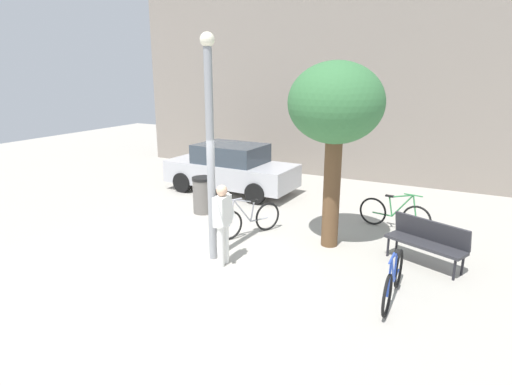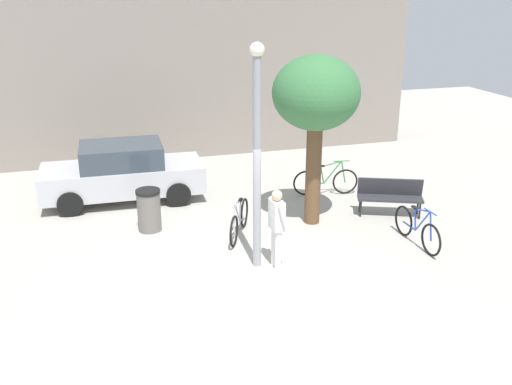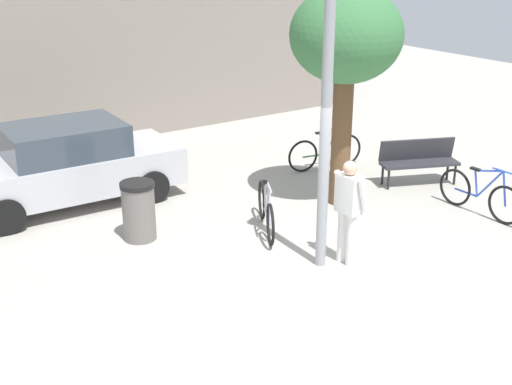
{
  "view_description": "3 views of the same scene",
  "coord_description": "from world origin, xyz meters",
  "px_view_note": "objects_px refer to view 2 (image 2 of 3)",
  "views": [
    {
      "loc": [
        4.95,
        -6.83,
        3.81
      ],
      "look_at": [
        0.72,
        1.24,
        1.25
      ],
      "focal_mm": 30.69,
      "sensor_mm": 36.0,
      "label": 1
    },
    {
      "loc": [
        -2.79,
        -9.89,
        5.46
      ],
      "look_at": [
        0.52,
        1.37,
        1.18
      ],
      "focal_mm": 40.13,
      "sensor_mm": 36.0,
      "label": 2
    },
    {
      "loc": [
        -5.77,
        -6.8,
        4.72
      ],
      "look_at": [
        0.03,
        1.78,
        0.76
      ],
      "focal_mm": 46.53,
      "sensor_mm": 36.0,
      "label": 3
    }
  ],
  "objects_px": {
    "person_by_lamppost": "(277,223)",
    "bicycle_green": "(326,181)",
    "lamppost": "(257,149)",
    "bicycle_silver": "(239,221)",
    "trash_bin": "(149,210)",
    "parked_car_silver": "(123,172)",
    "bicycle_blue": "(417,229)",
    "plaza_tree": "(316,97)",
    "park_bench": "(390,194)"
  },
  "relations": [
    {
      "from": "lamppost",
      "to": "park_bench",
      "type": "bearing_deg",
      "value": 23.64
    },
    {
      "from": "lamppost",
      "to": "person_by_lamppost",
      "type": "distance_m",
      "value": 1.58
    },
    {
      "from": "lamppost",
      "to": "parked_car_silver",
      "type": "distance_m",
      "value": 5.49
    },
    {
      "from": "bicycle_green",
      "to": "person_by_lamppost",
      "type": "bearing_deg",
      "value": -125.62
    },
    {
      "from": "plaza_tree",
      "to": "trash_bin",
      "type": "bearing_deg",
      "value": 170.81
    },
    {
      "from": "bicycle_green",
      "to": "plaza_tree",
      "type": "bearing_deg",
      "value": -122.43
    },
    {
      "from": "plaza_tree",
      "to": "trash_bin",
      "type": "height_order",
      "value": "plaza_tree"
    },
    {
      "from": "person_by_lamppost",
      "to": "bicycle_silver",
      "type": "xyz_separation_m",
      "value": [
        -0.34,
        1.69,
        -0.58
      ]
    },
    {
      "from": "parked_car_silver",
      "to": "bicycle_green",
      "type": "bearing_deg",
      "value": -11.99
    },
    {
      "from": "person_by_lamppost",
      "to": "plaza_tree",
      "type": "relative_size",
      "value": 0.42
    },
    {
      "from": "lamppost",
      "to": "bicycle_silver",
      "type": "height_order",
      "value": "lamppost"
    },
    {
      "from": "bicycle_green",
      "to": "parked_car_silver",
      "type": "distance_m",
      "value": 5.49
    },
    {
      "from": "bicycle_silver",
      "to": "bicycle_blue",
      "type": "bearing_deg",
      "value": -23.24
    },
    {
      "from": "park_bench",
      "to": "bicycle_green",
      "type": "relative_size",
      "value": 0.93
    },
    {
      "from": "person_by_lamppost",
      "to": "bicycle_green",
      "type": "bearing_deg",
      "value": 54.38
    },
    {
      "from": "bicycle_silver",
      "to": "trash_bin",
      "type": "bearing_deg",
      "value": 154.43
    },
    {
      "from": "park_bench",
      "to": "bicycle_silver",
      "type": "xyz_separation_m",
      "value": [
        -3.96,
        -0.23,
        -0.16
      ]
    },
    {
      "from": "lamppost",
      "to": "trash_bin",
      "type": "height_order",
      "value": "lamppost"
    },
    {
      "from": "bicycle_silver",
      "to": "parked_car_silver",
      "type": "distance_m",
      "value": 3.96
    },
    {
      "from": "lamppost",
      "to": "park_bench",
      "type": "height_order",
      "value": "lamppost"
    },
    {
      "from": "bicycle_green",
      "to": "trash_bin",
      "type": "relative_size",
      "value": 1.78
    },
    {
      "from": "lamppost",
      "to": "bicycle_blue",
      "type": "xyz_separation_m",
      "value": [
        3.67,
        -0.06,
        -2.11
      ]
    },
    {
      "from": "person_by_lamppost",
      "to": "parked_car_silver",
      "type": "bearing_deg",
      "value": 119.13
    },
    {
      "from": "bicycle_silver",
      "to": "parked_car_silver",
      "type": "relative_size",
      "value": 0.38
    },
    {
      "from": "person_by_lamppost",
      "to": "plaza_tree",
      "type": "xyz_separation_m",
      "value": [
        1.57,
        1.99,
        2.1
      ]
    },
    {
      "from": "person_by_lamppost",
      "to": "bicycle_blue",
      "type": "height_order",
      "value": "person_by_lamppost"
    },
    {
      "from": "bicycle_blue",
      "to": "parked_car_silver",
      "type": "relative_size",
      "value": 0.43
    },
    {
      "from": "plaza_tree",
      "to": "parked_car_silver",
      "type": "distance_m",
      "value": 5.62
    },
    {
      "from": "park_bench",
      "to": "bicycle_green",
      "type": "bearing_deg",
      "value": 118.45
    },
    {
      "from": "person_by_lamppost",
      "to": "bicycle_blue",
      "type": "relative_size",
      "value": 0.92
    },
    {
      "from": "park_bench",
      "to": "trash_bin",
      "type": "xyz_separation_m",
      "value": [
        -5.89,
        0.69,
        -0.04
      ]
    },
    {
      "from": "parked_car_silver",
      "to": "plaza_tree",
      "type": "bearing_deg",
      "value": -33.74
    },
    {
      "from": "bicycle_blue",
      "to": "bicycle_silver",
      "type": "xyz_separation_m",
      "value": [
        -3.65,
        1.57,
        0.0
      ]
    },
    {
      "from": "trash_bin",
      "to": "bicycle_green",
      "type": "bearing_deg",
      "value": 12.49
    },
    {
      "from": "plaza_tree",
      "to": "bicycle_silver",
      "type": "height_order",
      "value": "plaza_tree"
    },
    {
      "from": "lamppost",
      "to": "parked_car_silver",
      "type": "bearing_deg",
      "value": 116.6
    },
    {
      "from": "bicycle_silver",
      "to": "bicycle_green",
      "type": "relative_size",
      "value": 0.91
    },
    {
      "from": "person_by_lamppost",
      "to": "parked_car_silver",
      "type": "relative_size",
      "value": 0.39
    },
    {
      "from": "person_by_lamppost",
      "to": "trash_bin",
      "type": "distance_m",
      "value": 3.49
    },
    {
      "from": "parked_car_silver",
      "to": "trash_bin",
      "type": "height_order",
      "value": "parked_car_silver"
    },
    {
      "from": "plaza_tree",
      "to": "parked_car_silver",
      "type": "bearing_deg",
      "value": 146.26
    },
    {
      "from": "lamppost",
      "to": "trash_bin",
      "type": "bearing_deg",
      "value": 128.1
    },
    {
      "from": "person_by_lamppost",
      "to": "bicycle_blue",
      "type": "xyz_separation_m",
      "value": [
        3.31,
        0.12,
        -0.58
      ]
    },
    {
      "from": "bicycle_silver",
      "to": "person_by_lamppost",
      "type": "bearing_deg",
      "value": -78.67
    },
    {
      "from": "lamppost",
      "to": "person_by_lamppost",
      "type": "relative_size",
      "value": 2.69
    },
    {
      "from": "person_by_lamppost",
      "to": "bicycle_blue",
      "type": "bearing_deg",
      "value": 2.09
    },
    {
      "from": "plaza_tree",
      "to": "trash_bin",
      "type": "distance_m",
      "value": 4.66
    },
    {
      "from": "bicycle_green",
      "to": "lamppost",
      "type": "bearing_deg",
      "value": -130.54
    },
    {
      "from": "lamppost",
      "to": "bicycle_blue",
      "type": "distance_m",
      "value": 4.24
    },
    {
      "from": "park_bench",
      "to": "trash_bin",
      "type": "bearing_deg",
      "value": 173.3
    }
  ]
}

